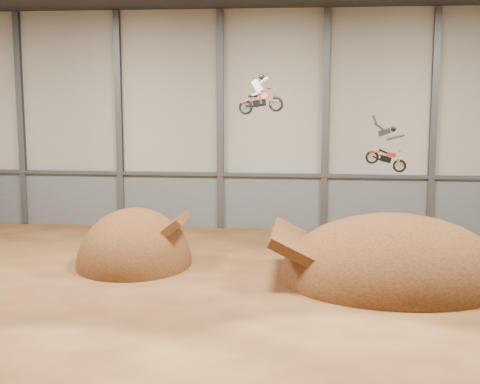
# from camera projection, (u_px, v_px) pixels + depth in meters

# --- Properties ---
(floor) EXTENTS (40.00, 40.00, 0.00)m
(floor) POSITION_uv_depth(u_px,v_px,m) (251.00, 299.00, 28.91)
(floor) COLOR #4E2D14
(floor) RESTS_ON ground
(back_wall) EXTENTS (40.00, 0.10, 14.00)m
(back_wall) POSITION_uv_depth(u_px,v_px,m) (273.00, 121.00, 42.60)
(back_wall) COLOR #A39F90
(back_wall) RESTS_ON ground
(lower_band_back) EXTENTS (39.80, 0.18, 3.50)m
(lower_band_back) POSITION_uv_depth(u_px,v_px,m) (272.00, 202.00, 43.29)
(lower_band_back) COLOR slate
(lower_band_back) RESTS_ON ground
(steel_rail) EXTENTS (39.80, 0.35, 0.20)m
(steel_rail) POSITION_uv_depth(u_px,v_px,m) (272.00, 175.00, 42.87)
(steel_rail) COLOR #47494F
(steel_rail) RESTS_ON lower_band_back
(steel_column_0) EXTENTS (0.40, 0.36, 13.90)m
(steel_column_0) POSITION_uv_depth(u_px,v_px,m) (21.00, 120.00, 44.16)
(steel_column_0) COLOR #47494F
(steel_column_0) RESTS_ON ground
(steel_column_1) EXTENTS (0.40, 0.36, 13.90)m
(steel_column_1) POSITION_uv_depth(u_px,v_px,m) (119.00, 120.00, 43.45)
(steel_column_1) COLOR #47494F
(steel_column_1) RESTS_ON ground
(steel_column_2) EXTENTS (0.40, 0.36, 13.90)m
(steel_column_2) POSITION_uv_depth(u_px,v_px,m) (220.00, 121.00, 42.75)
(steel_column_2) COLOR #47494F
(steel_column_2) RESTS_ON ground
(steel_column_3) EXTENTS (0.40, 0.36, 13.90)m
(steel_column_3) POSITION_uv_depth(u_px,v_px,m) (325.00, 121.00, 42.05)
(steel_column_3) COLOR #47494F
(steel_column_3) RESTS_ON ground
(steel_column_4) EXTENTS (0.40, 0.36, 13.90)m
(steel_column_4) POSITION_uv_depth(u_px,v_px,m) (434.00, 122.00, 41.35)
(steel_column_4) COLOR #47494F
(steel_column_4) RESTS_ON ground
(takeoff_ramp) EXTENTS (5.89, 6.79, 5.89)m
(takeoff_ramp) POSITION_uv_depth(u_px,v_px,m) (135.00, 264.00, 34.61)
(takeoff_ramp) COLOR #3C1F0F
(takeoff_ramp) RESTS_ON ground
(landing_ramp) EXTENTS (10.90, 9.64, 6.29)m
(landing_ramp) POSITION_uv_depth(u_px,v_px,m) (393.00, 280.00, 31.82)
(landing_ramp) COLOR #3C1F0F
(landing_ramp) RESTS_ON ground
(fmx_rider_a) EXTENTS (2.63, 1.41, 2.31)m
(fmx_rider_a) POSITION_uv_depth(u_px,v_px,m) (262.00, 92.00, 32.92)
(fmx_rider_a) COLOR #EF4C23
(fmx_rider_b) EXTENTS (3.12, 0.83, 2.86)m
(fmx_rider_b) POSITION_uv_depth(u_px,v_px,m) (384.00, 144.00, 31.09)
(fmx_rider_b) COLOR red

